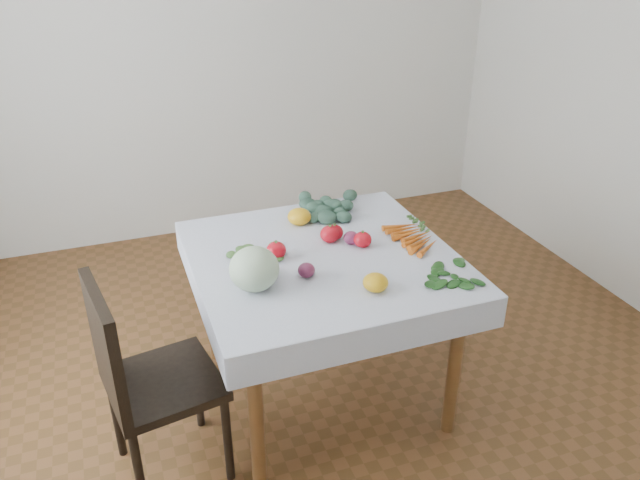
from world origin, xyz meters
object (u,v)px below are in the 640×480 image
object	(u,v)px
cabbage	(254,269)
heirloom_back	(299,217)
carrot_bunch	(414,236)
chair	(140,374)
table	(323,276)

from	to	relation	value
cabbage	heirloom_back	xyz separation A→B (m)	(0.35, 0.50, -0.05)
carrot_bunch	chair	bearing A→B (deg)	-168.96
table	cabbage	distance (m)	0.43
table	heirloom_back	world-z (taller)	heirloom_back
carrot_bunch	heirloom_back	bearing A→B (deg)	143.29
cabbage	heirloom_back	bearing A→B (deg)	54.92
table	carrot_bunch	xyz separation A→B (m)	(0.45, 0.00, 0.12)
chair	heirloom_back	distance (m)	1.06
table	chair	bearing A→B (deg)	-163.55
chair	carrot_bunch	size ratio (longest dim) A/B	2.89
table	chair	xyz separation A→B (m)	(-0.84, -0.25, -0.13)
table	cabbage	xyz separation A→B (m)	(-0.35, -0.16, 0.19)
chair	heirloom_back	world-z (taller)	chair
heirloom_back	carrot_bunch	bearing A→B (deg)	-36.71
chair	cabbage	world-z (taller)	cabbage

